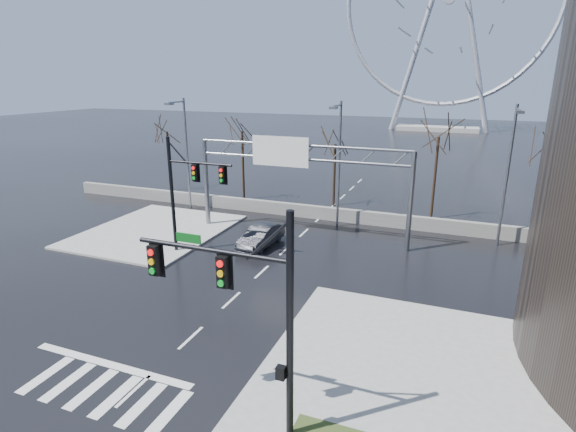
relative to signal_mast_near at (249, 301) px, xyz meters
The scene contains 17 objects.
ground 8.15m from the signal_mast_near, 141.85° to the left, with size 260.00×260.00×0.00m, color black.
sidewalk_right_ext 9.12m from the signal_mast_near, 51.18° to the left, with size 12.00×10.00×0.15m, color gray.
sidewalk_far 23.25m from the signal_mast_near, 135.18° to the left, with size 10.00×12.00×0.15m, color gray.
barrier_wall 24.96m from the signal_mast_near, 102.07° to the left, with size 52.00×0.50×1.10m, color slate.
signal_mast_near is the anchor object (origin of this frame).
signal_mast_far 17.03m from the signal_mast_near, 130.26° to the left, with size 4.72×0.41×8.00m.
sign_gantry 19.79m from the signal_mast_near, 106.19° to the left, with size 16.36×0.40×7.60m.
streetlight_left 28.07m from the signal_mast_near, 127.67° to the left, with size 0.50×2.55×10.00m.
streetlight_mid 22.44m from the signal_mast_near, 98.05° to the left, with size 0.50×2.55×10.00m.
streetlight_right 23.92m from the signal_mast_near, 68.25° to the left, with size 0.50×2.55×10.00m.
tree_far_left 36.36m from the signal_mast_near, 129.53° to the left, with size 3.50×3.50×7.00m.
tree_left 30.98m from the signal_mast_near, 117.18° to the left, with size 3.75×3.75×7.50m.
tree_center 29.00m from the signal_mast_near, 100.21° to the left, with size 3.25×3.25×6.50m.
tree_right 27.84m from the signal_mast_near, 82.02° to the left, with size 3.90×3.90×7.80m.
tree_far_right 30.45m from the signal_mast_near, 67.07° to the left, with size 3.40×3.40×6.80m.
ferris_wheel 101.29m from the signal_mast_near, 90.08° to the left, with size 45.00×6.00×50.91m.
car 18.10m from the signal_mast_near, 113.63° to the left, with size 1.61×4.61×1.52m, color black.
Camera 1 is at (10.90, -15.48, 11.61)m, focal length 28.00 mm.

